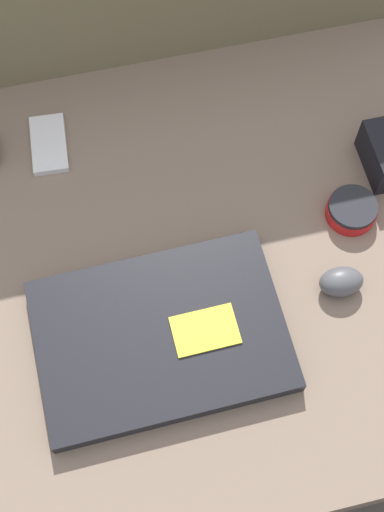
% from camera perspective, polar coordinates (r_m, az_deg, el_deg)
% --- Properties ---
extents(ground_plane, '(8.00, 8.00, 0.00)m').
position_cam_1_polar(ground_plane, '(1.18, 0.00, -3.14)').
color(ground_plane, '#4C4742').
extents(couch_seat, '(1.03, 0.76, 0.14)m').
position_cam_1_polar(couch_seat, '(1.12, 0.00, -1.87)').
color(couch_seat, '#7A6656').
rests_on(couch_seat, ground_plane).
extents(laptop, '(0.35, 0.25, 0.03)m').
position_cam_1_polar(laptop, '(1.00, -2.48, -6.39)').
color(laptop, black).
rests_on(laptop, couch_seat).
extents(computer_mouse, '(0.07, 0.05, 0.04)m').
position_cam_1_polar(computer_mouse, '(1.04, 11.85, -2.03)').
color(computer_mouse, '#4C4C51').
rests_on(computer_mouse, couch_seat).
extents(speaker_puck, '(0.08, 0.08, 0.03)m').
position_cam_1_polar(speaker_puck, '(1.10, 12.66, 3.60)').
color(speaker_puck, red).
rests_on(speaker_puck, couch_seat).
extents(phone_black, '(0.06, 0.11, 0.01)m').
position_cam_1_polar(phone_black, '(1.17, -11.37, 8.77)').
color(phone_black, silver).
rests_on(phone_black, couch_seat).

